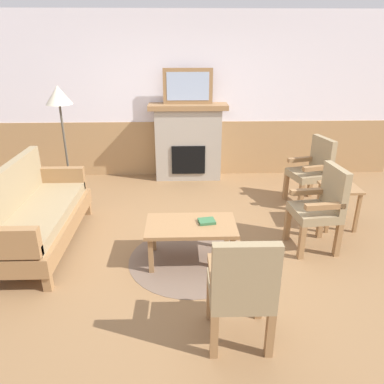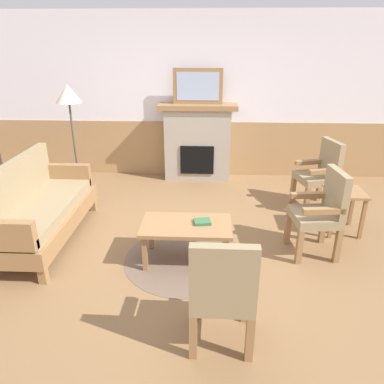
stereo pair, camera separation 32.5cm
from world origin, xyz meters
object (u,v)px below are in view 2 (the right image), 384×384
book_on_table (202,222)px  floor_lamp_by_couch (69,101)px  couch (40,210)px  armchair_front_left (222,288)px  fireplace (198,141)px  side_table (344,200)px  framed_picture (198,86)px  armchair_by_window_left (321,172)px  coffee_table (186,228)px  armchair_near_fireplace (322,209)px

book_on_table → floor_lamp_by_couch: bearing=139.0°
couch → armchair_front_left: same height
fireplace → side_table: size_ratio=2.36×
framed_picture → armchair_by_window_left: bearing=-32.9°
couch → side_table: (3.65, 0.38, 0.04)m
coffee_table → armchair_by_window_left: 2.33m
framed_picture → side_table: (1.87, -1.88, -1.13)m
couch → armchair_by_window_left: (3.55, 1.11, 0.14)m
side_table → floor_lamp_by_couch: (-3.66, 0.96, 1.02)m
coffee_table → book_on_table: (0.17, 0.03, 0.07)m
book_on_table → floor_lamp_by_couch: floor_lamp_by_couch is taller
coffee_table → armchair_near_fireplace: (1.47, 0.23, 0.15)m
armchair_front_left → side_table: armchair_front_left is taller
fireplace → coffee_table: size_ratio=1.35×
couch → floor_lamp_by_couch: 1.71m
floor_lamp_by_couch → couch: bearing=-89.8°
couch → coffee_table: size_ratio=1.88×
book_on_table → armchair_by_window_left: bearing=41.4°
armchair_near_fireplace → armchair_front_left: size_ratio=1.00×
couch → armchair_front_left: 2.62m
fireplace → armchair_by_window_left: (1.77, -1.15, -0.11)m
coffee_table → floor_lamp_by_couch: floor_lamp_by_couch is taller
armchair_near_fireplace → floor_lamp_by_couch: size_ratio=0.58×
framed_picture → coffee_table: size_ratio=0.83×
couch → armchair_near_fireplace: same height
armchair_by_window_left → side_table: (0.10, -0.73, -0.10)m
coffee_table → armchair_near_fireplace: 1.50m
coffee_table → armchair_near_fireplace: size_ratio=0.98×
armchair_by_window_left → armchair_front_left: same height
armchair_by_window_left → armchair_front_left: (-1.46, -2.68, 0.00)m
side_table → armchair_front_left: bearing=-128.7°
fireplace → couch: bearing=-128.3°
couch → floor_lamp_by_couch: (-0.01, 1.35, 1.05)m
framed_picture → floor_lamp_by_couch: size_ratio=0.48×
couch → armchair_near_fireplace: (3.22, -0.14, 0.14)m
floor_lamp_by_couch → coffee_table: bearing=-44.2°
book_on_table → armchair_by_window_left: armchair_by_window_left is taller
coffee_table → side_table: side_table is taller
framed_picture → fireplace: bearing=-90.0°
armchair_by_window_left → floor_lamp_by_couch: (-3.56, 0.23, 0.91)m
framed_picture → armchair_by_window_left: 2.34m
armchair_by_window_left → armchair_front_left: 3.05m
armchair_near_fireplace → framed_picture: bearing=121.0°
framed_picture → armchair_near_fireplace: size_ratio=0.82×
fireplace → armchair_near_fireplace: size_ratio=1.33×
armchair_by_window_left → coffee_table: bearing=-140.7°
armchair_front_left → coffee_table: bearing=105.9°
book_on_table → couch: bearing=170.3°
coffee_table → floor_lamp_by_couch: bearing=135.8°
fireplace → armchair_near_fireplace: bearing=-59.0°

